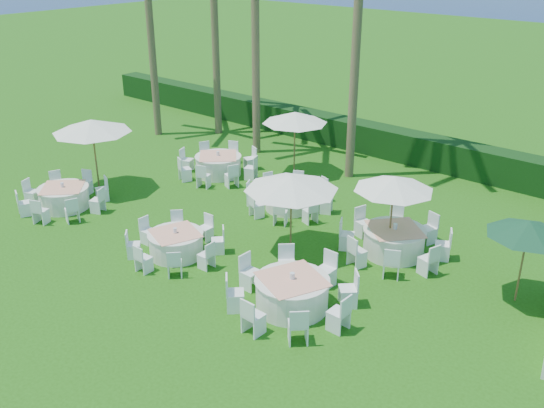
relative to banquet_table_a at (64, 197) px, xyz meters
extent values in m
plane|color=#1E510D|center=(5.72, -0.43, -0.39)|extent=(120.00, 120.00, 0.00)
cube|color=black|center=(5.72, 11.57, 0.21)|extent=(34.00, 1.00, 1.20)
cylinder|color=silver|center=(0.00, 0.00, -0.04)|extent=(1.62, 1.62, 0.70)
cylinder|color=silver|center=(0.00, 0.00, 0.32)|extent=(1.68, 1.68, 0.03)
cube|color=#F39F7F|center=(0.00, 0.00, 0.35)|extent=(1.85, 1.85, 0.01)
cylinder|color=silver|center=(0.00, 0.00, 0.43)|extent=(0.11, 0.11, 0.15)
cube|color=white|center=(1.16, 0.50, 0.03)|extent=(0.52, 0.52, 0.84)
cube|color=white|center=(0.47, 1.17, 0.03)|extent=(0.51, 0.51, 0.84)
cube|color=white|center=(-0.50, 1.16, 0.03)|extent=(0.52, 0.52, 0.84)
cube|color=white|center=(-1.17, 0.47, 0.03)|extent=(0.51, 0.51, 0.84)
cube|color=white|center=(-1.16, -0.50, 0.03)|extent=(0.52, 0.52, 0.84)
cube|color=white|center=(-0.47, -1.17, 0.03)|extent=(0.51, 0.51, 0.84)
cube|color=white|center=(0.50, -1.16, 0.03)|extent=(0.52, 0.52, 0.84)
cube|color=white|center=(1.17, -0.47, 0.03)|extent=(0.51, 0.51, 0.84)
cylinder|color=silver|center=(5.38, 0.17, -0.06)|extent=(1.52, 1.52, 0.66)
cylinder|color=silver|center=(5.38, 0.17, 0.28)|extent=(1.59, 1.59, 0.03)
cube|color=#F39F7F|center=(5.38, 0.17, 0.31)|extent=(1.59, 1.59, 0.01)
cylinder|color=silver|center=(5.38, 0.17, 0.39)|extent=(0.11, 0.11, 0.14)
cube|color=white|center=(6.20, 1.03, 0.01)|extent=(0.52, 0.52, 0.79)
cube|color=white|center=(5.35, 1.36, 0.01)|extent=(0.38, 0.38, 0.79)
cube|color=white|center=(4.52, 0.99, 0.01)|extent=(0.52, 0.52, 0.79)
cube|color=white|center=(4.19, 0.14, 0.01)|extent=(0.38, 0.38, 0.79)
cube|color=white|center=(4.56, -0.69, 0.01)|extent=(0.52, 0.52, 0.79)
cube|color=white|center=(5.41, -1.02, 0.01)|extent=(0.38, 0.38, 0.79)
cube|color=white|center=(6.24, -0.65, 0.01)|extent=(0.52, 0.52, 0.79)
cube|color=white|center=(6.57, 0.20, 0.01)|extent=(0.38, 0.38, 0.79)
cylinder|color=silver|center=(9.58, 0.17, 0.00)|extent=(1.77, 1.77, 0.77)
cylinder|color=silver|center=(9.58, 0.17, 0.39)|extent=(1.85, 1.85, 0.03)
cube|color=#F39F7F|center=(9.58, 0.17, 0.42)|extent=(1.89, 1.89, 0.01)
cylinder|color=silver|center=(9.58, 0.17, 0.50)|extent=(0.12, 0.12, 0.16)
cube|color=white|center=(10.58, 1.13, 0.07)|extent=(0.61, 0.61, 0.92)
cube|color=white|center=(9.61, 1.56, 0.07)|extent=(0.44, 0.44, 0.92)
cube|color=white|center=(8.62, 1.18, 0.07)|extent=(0.61, 0.61, 0.92)
cube|color=white|center=(8.20, 0.20, 0.07)|extent=(0.44, 0.44, 0.92)
cube|color=white|center=(8.58, -0.78, 0.07)|extent=(0.61, 0.61, 0.92)
cube|color=white|center=(9.55, -1.21, 0.07)|extent=(0.44, 0.44, 0.92)
cube|color=white|center=(10.54, -0.83, 0.07)|extent=(0.61, 0.61, 0.92)
cube|color=white|center=(10.97, 0.14, 0.07)|extent=(0.44, 0.44, 0.92)
cylinder|color=silver|center=(1.82, 5.51, -0.02)|extent=(1.70, 1.70, 0.74)
cylinder|color=silver|center=(1.82, 5.51, 0.36)|extent=(1.77, 1.77, 0.03)
cube|color=#F39F7F|center=(1.82, 5.51, 0.38)|extent=(1.94, 1.94, 0.01)
cylinder|color=silver|center=(1.82, 5.51, 0.47)|extent=(0.12, 0.12, 0.16)
cube|color=white|center=(3.06, 5.98, 0.05)|extent=(0.53, 0.53, 0.89)
cube|color=white|center=(2.36, 6.72, 0.05)|extent=(0.55, 0.55, 0.89)
cube|color=white|center=(1.35, 6.75, 0.05)|extent=(0.53, 0.53, 0.89)
cube|color=white|center=(0.61, 6.06, 0.05)|extent=(0.55, 0.55, 0.89)
cube|color=white|center=(0.57, 5.04, 0.05)|extent=(0.53, 0.53, 0.89)
cube|color=white|center=(1.27, 4.30, 0.05)|extent=(0.55, 0.55, 0.89)
cube|color=white|center=(2.29, 4.27, 0.05)|extent=(0.53, 0.53, 0.89)
cube|color=white|center=(3.03, 4.96, 0.05)|extent=(0.55, 0.55, 0.89)
cylinder|color=silver|center=(5.86, 4.77, -0.04)|extent=(1.60, 1.60, 0.69)
cylinder|color=silver|center=(5.86, 4.77, 0.31)|extent=(1.67, 1.67, 0.03)
cube|color=#F39F7F|center=(5.86, 4.77, 0.34)|extent=(1.82, 1.82, 0.01)
cylinder|color=silver|center=(5.86, 4.77, 0.42)|extent=(0.11, 0.11, 0.15)
cube|color=white|center=(6.99, 5.31, 0.03)|extent=(0.52, 0.52, 0.83)
cube|color=white|center=(6.28, 5.95, 0.03)|extent=(0.50, 0.50, 0.83)
cube|color=white|center=(5.32, 5.90, 0.03)|extent=(0.52, 0.52, 0.83)
cube|color=white|center=(4.68, 5.19, 0.03)|extent=(0.50, 0.50, 0.83)
cube|color=white|center=(4.73, 4.23, 0.03)|extent=(0.52, 0.52, 0.83)
cube|color=white|center=(5.44, 3.59, 0.03)|extent=(0.50, 0.50, 0.83)
cube|color=white|center=(6.40, 3.64, 0.03)|extent=(0.52, 0.52, 0.83)
cube|color=white|center=(7.04, 4.35, 0.03)|extent=(0.50, 0.50, 0.83)
cylinder|color=silver|center=(10.11, 4.23, -0.01)|extent=(1.73, 1.73, 0.75)
cylinder|color=silver|center=(10.11, 4.23, 0.37)|extent=(1.80, 1.80, 0.03)
cube|color=#F39F7F|center=(10.11, 4.23, 0.39)|extent=(1.96, 1.96, 0.01)
cylinder|color=silver|center=(10.11, 4.23, 0.48)|extent=(0.12, 0.12, 0.16)
cube|color=white|center=(11.31, 4.83, 0.06)|extent=(0.56, 0.56, 0.90)
cube|color=white|center=(10.53, 5.51, 0.06)|extent=(0.53, 0.53, 0.90)
cube|color=white|center=(9.50, 5.43, 0.06)|extent=(0.56, 0.56, 0.90)
cube|color=white|center=(8.83, 4.65, 0.06)|extent=(0.53, 0.53, 0.90)
cube|color=white|center=(8.90, 3.62, 0.06)|extent=(0.56, 0.56, 0.90)
cube|color=white|center=(9.69, 2.95, 0.06)|extent=(0.53, 0.53, 0.90)
cube|color=white|center=(10.71, 3.02, 0.06)|extent=(0.56, 0.56, 0.90)
cube|color=white|center=(11.39, 3.81, 0.06)|extent=(0.53, 0.53, 0.90)
cylinder|color=brown|center=(-0.43, 1.67, 0.87)|extent=(0.06, 0.06, 2.51)
cone|color=white|center=(-0.43, 1.67, 2.00)|extent=(2.73, 2.73, 0.45)
sphere|color=brown|center=(-0.43, 1.67, 2.15)|extent=(0.10, 0.10, 0.10)
cylinder|color=brown|center=(7.76, 2.43, 0.74)|extent=(0.05, 0.05, 2.25)
cone|color=white|center=(7.76, 2.43, 1.75)|extent=(2.66, 2.66, 0.41)
sphere|color=brown|center=(7.76, 2.43, 1.89)|extent=(0.09, 0.09, 0.09)
cylinder|color=brown|center=(3.93, 7.51, 0.78)|extent=(0.06, 0.06, 2.33)
cone|color=white|center=(3.93, 7.51, 1.82)|extent=(2.45, 2.45, 0.42)
sphere|color=brown|center=(3.93, 7.51, 1.97)|extent=(0.09, 0.09, 0.09)
cylinder|color=brown|center=(9.97, 4.19, 0.75)|extent=(0.05, 0.05, 2.28)
cone|color=white|center=(9.97, 4.19, 1.78)|extent=(2.24, 2.24, 0.41)
sphere|color=brown|center=(9.97, 4.19, 1.92)|extent=(0.09, 0.09, 0.09)
cylinder|color=brown|center=(13.70, 4.02, 0.67)|extent=(0.05, 0.05, 2.13)
cone|color=#113F24|center=(13.70, 4.02, 1.63)|extent=(1.98, 1.98, 0.38)
sphere|color=brown|center=(13.70, 4.02, 1.76)|extent=(0.09, 0.09, 0.09)
cylinder|color=brown|center=(-2.00, 9.39, 5.10)|extent=(0.32, 0.32, 10.98)
cylinder|color=brown|center=(1.16, 8.47, 3.64)|extent=(0.32, 0.32, 8.06)
cylinder|color=brown|center=(-3.99, 7.47, 3.85)|extent=(0.32, 0.32, 8.48)
camera|label=1|loc=(17.30, -9.82, 7.98)|focal=40.00mm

